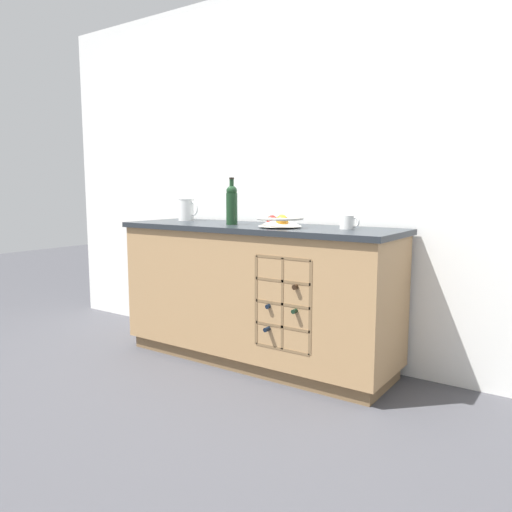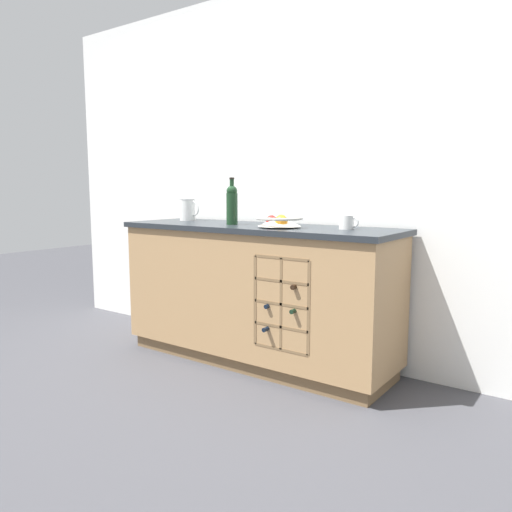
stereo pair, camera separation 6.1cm
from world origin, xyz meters
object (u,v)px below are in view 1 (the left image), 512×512
(fruit_bowl, at_px, (280,221))
(ceramic_mug, at_px, (348,222))
(standing_wine_bottle, at_px, (232,204))
(white_pitcher, at_px, (186,209))

(fruit_bowl, xyz_separation_m, ceramic_mug, (0.39, 0.14, -0.00))
(ceramic_mug, bearing_deg, standing_wine_bottle, -173.25)
(fruit_bowl, xyz_separation_m, white_pitcher, (-0.94, 0.18, 0.04))
(fruit_bowl, height_order, standing_wine_bottle, standing_wine_bottle)
(white_pitcher, distance_m, ceramic_mug, 1.33)
(fruit_bowl, relative_size, ceramic_mug, 2.40)
(fruit_bowl, distance_m, ceramic_mug, 0.41)
(ceramic_mug, distance_m, standing_wine_bottle, 0.81)
(fruit_bowl, distance_m, standing_wine_bottle, 0.42)
(white_pitcher, xyz_separation_m, standing_wine_bottle, (0.54, -0.14, 0.05))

